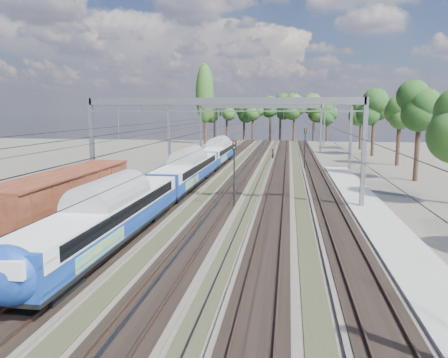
# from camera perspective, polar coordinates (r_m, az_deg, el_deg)

# --- Properties ---
(track_bed) EXTENTS (21.00, 130.00, 0.34)m
(track_bed) POSITION_cam_1_polar(r_m,az_deg,el_deg) (51.91, 2.22, 0.23)
(track_bed) COLOR #47423A
(track_bed) RESTS_ON ground
(platform) EXTENTS (3.00, 70.00, 0.30)m
(platform) POSITION_cam_1_polar(r_m,az_deg,el_deg) (27.93, 21.70, -7.92)
(platform) COLOR gray
(platform) RESTS_ON ground
(catenary) EXTENTS (25.65, 130.00, 9.00)m
(catenary) POSITION_cam_1_polar(r_m,az_deg,el_deg) (58.96, 3.40, 7.41)
(catenary) COLOR slate
(catenary) RESTS_ON ground
(tree_belt) EXTENTS (40.11, 100.01, 11.44)m
(tree_belt) POSITION_cam_1_polar(r_m,az_deg,el_deg) (102.92, 8.53, 8.93)
(tree_belt) COLOR black
(tree_belt) RESTS_ON ground
(poplar) EXTENTS (4.40, 4.40, 19.04)m
(poplar) POSITION_cam_1_polar(r_m,az_deg,el_deg) (106.00, -2.53, 11.04)
(poplar) COLOR black
(poplar) RESTS_ON ground
(emu_train) EXTENTS (2.80, 59.24, 4.09)m
(emu_train) POSITION_cam_1_polar(r_m,az_deg,el_deg) (44.01, -4.81, 1.67)
(emu_train) COLOR black
(emu_train) RESTS_ON ground
(freight_boxcar) EXTENTS (3.03, 14.64, 3.77)m
(freight_boxcar) POSITION_cam_1_polar(r_m,az_deg,el_deg) (30.84, -19.84, -2.14)
(freight_boxcar) COLOR black
(freight_boxcar) RESTS_ON ground
(worker) EXTENTS (0.52, 0.73, 1.87)m
(worker) POSITION_cam_1_polar(r_m,az_deg,el_deg) (71.38, 6.41, 3.23)
(worker) COLOR black
(worker) RESTS_ON ground
(signal_near) EXTENTS (0.37, 0.34, 5.48)m
(signal_near) POSITION_cam_1_polar(r_m,az_deg,el_deg) (35.37, 1.34, 1.66)
(signal_near) COLOR black
(signal_near) RESTS_ON ground
(signal_far) EXTENTS (0.39, 0.36, 5.59)m
(signal_far) POSITION_cam_1_polar(r_m,az_deg,el_deg) (60.30, 10.53, 4.59)
(signal_far) COLOR black
(signal_far) RESTS_ON ground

